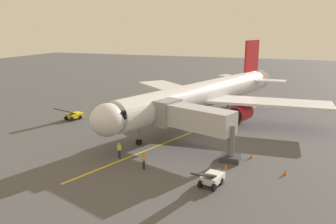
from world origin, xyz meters
TOP-DOWN VIEW (x-y plane):
  - ground_plane at (0.00, 0.00)m, footprint 220.00×220.00m
  - apron_lead_in_line at (-1.50, 6.96)m, footprint 13.55×37.79m
  - airplane at (-1.59, 0.69)m, footprint 32.82×39.07m
  - jet_bridge at (-2.90, 13.12)m, footprint 11.34×6.20m
  - ground_crew_marshaller at (3.23, 18.24)m, footprint 0.42×0.28m
  - ground_crew_wing_walker at (-0.47, 20.14)m, footprint 0.38×0.46m
  - belt_loader_near_nose at (17.22, 6.51)m, footprint 2.43×4.73m
  - belt_loader_portside at (-7.60, 21.44)m, footprint 2.13×4.73m
  - safety_cone_nose_left at (-10.21, 13.47)m, footprint 0.32×0.32m
  - safety_cone_nose_right at (-13.76, 16.80)m, footprint 0.32×0.32m
  - safety_cone_wing_port at (-8.13, 17.18)m, footprint 0.32×0.32m

SIDE VIEW (x-z plane):
  - ground_plane at x=0.00m, z-range 0.00..0.00m
  - apron_lead_in_line at x=-1.50m, z-range 0.00..0.01m
  - safety_cone_nose_left at x=-10.21m, z-range 0.00..0.55m
  - safety_cone_nose_right at x=-13.76m, z-range 0.00..0.55m
  - safety_cone_wing_port at x=-8.13m, z-range 0.00..0.55m
  - belt_loader_near_nose at x=17.22m, z-range -0.45..1.88m
  - belt_loader_portside at x=-7.60m, z-range -0.45..1.88m
  - ground_crew_marshaller at x=3.23m, z-range 0.03..1.74m
  - ground_crew_wing_walker at x=-0.47m, z-range 0.03..1.74m
  - jet_bridge at x=-2.90m, z-range 1.06..6.46m
  - airplane at x=-1.59m, z-range -1.75..9.75m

